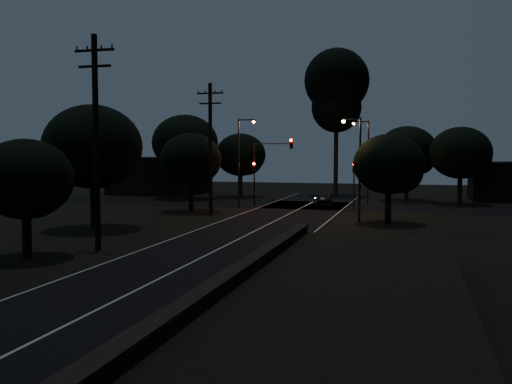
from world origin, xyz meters
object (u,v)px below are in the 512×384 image
Objects in this scene: signal_mast at (272,160)px; streetlight_a at (241,157)px; tall_pine at (337,90)px; streetlight_c at (357,162)px; signal_right at (354,177)px; car at (323,200)px; utility_pole_mid at (96,139)px; signal_left at (254,176)px; utility_pole_far at (210,146)px; streetlight_b at (366,156)px.

signal_mast is 0.78× the size of streetlight_a.
tall_pine is 26.64m from streetlight_c.
signal_right reaches higher than car.
utility_pole_mid is 2.68× the size of signal_left.
signal_left is at bearing 80.06° from utility_pole_far.
utility_pole_far reaches higher than signal_left.
tall_pine is 4.11× the size of signal_right.
tall_pine is at bearing 73.07° from utility_pole_far.
streetlight_c reaches higher than signal_left.
utility_pole_mid is at bearing -91.73° from streetlight_a.
streetlight_b is at bearing 46.70° from utility_pole_far.
tall_pine is at bearing 69.54° from signal_left.
car is (-2.74, 0.05, -2.15)m from signal_right.
signal_mast is at bearing 82.96° from utility_pole_mid.
utility_pole_far is 12.23m from car.
tall_pine is 2.25× the size of streetlight_c.
utility_pole_mid reaches higher than streetlight_c.
utility_pole_mid reaches higher than signal_mast.
utility_pole_far is at bearing 170.40° from streetlight_c.
streetlight_a is (0.69, 23.00, -1.10)m from utility_pole_mid.
streetlight_b reaches higher than streetlight_c.
signal_right is 4.45m from streetlight_b.
tall_pine is 18.54m from signal_left.
tall_pine is 19.64m from streetlight_a.
signal_right is (3.60, -15.01, -9.34)m from tall_pine.
streetlight_a reaches higher than car.
car is at bearing 72.57° from utility_pole_mid.
tall_pine reaches higher than streetlight_b.
utility_pole_mid is at bearing -99.93° from tall_pine.
tall_pine is at bearing 75.38° from signal_mast.
streetlight_a reaches higher than signal_left.
utility_pole_far is 13.53m from signal_right.
streetlight_c is at bearing -87.86° from streetlight_b.
tall_pine reaches higher than streetlight_a.
car is (4.78, 0.05, -3.65)m from signal_mast.
utility_pole_mid is 25.22m from signal_mast.
streetlight_a is at bearing -109.59° from signal_left.
signal_right is 10.18m from streetlight_c.
streetlight_c is (10.43, -9.99, 1.51)m from signal_left.
signal_mast is at bearing 39.77° from streetlight_a.
utility_pole_mid is 1.47× the size of streetlight_c.
tall_pine is at bearing 111.38° from streetlight_b.
streetlight_b is (11.31, 12.00, -0.85)m from utility_pole_far.
utility_pole_mid is 1.38× the size of streetlight_b.
streetlight_b is (10.61, 6.00, 0.00)m from streetlight_a.
streetlight_c is (4.83, -25.00, -7.82)m from tall_pine.
tall_pine reaches higher than utility_pole_mid.
streetlight_b is at bearing -68.62° from tall_pine.
tall_pine is at bearing -99.90° from car.
signal_mast is (1.69, 0.00, 1.50)m from signal_left.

